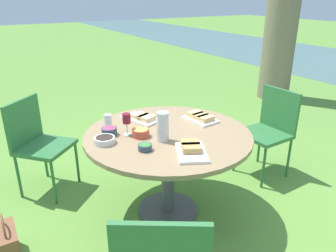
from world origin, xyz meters
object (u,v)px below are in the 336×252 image
wine_glass (127,120)px  handbag (8,244)px  chair_far_back (270,126)px  dining_table (168,145)px  water_pitcher (163,127)px  chair_near_left (37,139)px

wine_glass → handbag: size_ratio=0.48×
wine_glass → handbag: wine_glass is taller
chair_far_back → wine_glass: wine_glass is taller
dining_table → water_pitcher: 0.26m
dining_table → water_pitcher: bearing=-46.2°
chair_far_back → handbag: 2.52m
dining_table → chair_far_back: chair_far_back is taller
chair_far_back → wine_glass: 1.56m
water_pitcher → chair_far_back: bearing=96.3°
wine_glass → chair_near_left: bearing=-144.6°
chair_near_left → chair_far_back: bearing=67.2°
dining_table → wine_glass: 0.39m
chair_near_left → water_pitcher: water_pitcher is taller
chair_far_back → wine_glass: bearing=-93.2°
dining_table → wine_glass: bearing=-114.5°
dining_table → chair_near_left: size_ratio=1.50×
dining_table → wine_glass: wine_glass is taller
dining_table → handbag: (-0.10, -1.26, -0.51)m
chair_near_left → handbag: 1.00m
handbag → wine_glass: bearing=91.9°
chair_near_left → water_pitcher: size_ratio=3.95×
chair_far_back → water_pitcher: 1.38m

